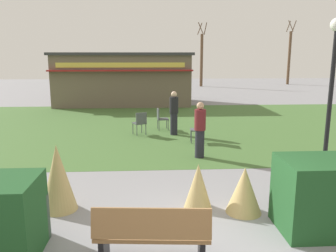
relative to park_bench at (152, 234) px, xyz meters
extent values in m
cube|color=#446B33|center=(0.77, 10.23, -0.48)|extent=(36.00, 12.00, 0.01)
cube|color=olive|center=(0.01, 0.07, -0.03)|extent=(1.73, 0.61, 0.06)
cube|color=olive|center=(-0.01, -0.15, 0.25)|extent=(1.70, 0.26, 0.44)
cube|color=black|center=(-0.72, 0.12, -0.26)|extent=(0.11, 0.44, 0.45)
cube|color=black|center=(0.73, 0.01, -0.26)|extent=(0.11, 0.44, 0.45)
cube|color=olive|center=(-0.80, 0.13, 0.09)|extent=(0.09, 0.44, 0.06)
cube|color=olive|center=(0.81, 0.00, 0.09)|extent=(0.09, 0.44, 0.06)
cube|color=#1E4C23|center=(3.16, 0.86, 0.17)|extent=(1.83, 1.10, 1.29)
cone|color=tan|center=(0.95, 1.88, -0.02)|extent=(0.57, 0.57, 0.93)
cone|color=tan|center=(-1.83, 1.95, 0.19)|extent=(0.71, 0.71, 1.35)
cone|color=tan|center=(1.82, 1.62, -0.02)|extent=(0.70, 0.70, 0.93)
cylinder|color=black|center=(4.89, 4.40, -0.38)|extent=(0.22, 0.22, 0.20)
cylinder|color=black|center=(4.89, 4.40, 1.35)|extent=(0.12, 0.12, 3.66)
cylinder|color=#2D4233|center=(-1.98, 0.85, -0.09)|extent=(0.52, 0.52, 0.79)
cube|color=#6B5B4C|center=(-1.57, 17.31, 1.03)|extent=(8.10, 3.94, 3.02)
cube|color=#333338|center=(-1.57, 17.31, 2.62)|extent=(8.40, 4.24, 0.16)
cube|color=maroon|center=(-1.57, 15.16, 1.69)|extent=(8.20, 0.36, 0.08)
cube|color=#D8CC4C|center=(-1.57, 15.32, 2.00)|extent=(7.29, 0.04, 0.28)
cube|color=#4C5156|center=(1.66, 7.22, -0.03)|extent=(0.47, 0.47, 0.04)
cube|color=#4C5156|center=(1.86, 7.20, 0.19)|extent=(0.07, 0.44, 0.44)
cylinder|color=#4C5156|center=(1.48, 7.42, -0.26)|extent=(0.03, 0.03, 0.45)
cylinder|color=#4C5156|center=(1.45, 7.04, -0.26)|extent=(0.03, 0.03, 0.45)
cylinder|color=#4C5156|center=(1.86, 7.39, -0.26)|extent=(0.03, 0.03, 0.45)
cylinder|color=#4C5156|center=(1.83, 7.01, -0.26)|extent=(0.03, 0.03, 0.45)
cube|color=#4C5156|center=(-0.40, 8.53, -0.03)|extent=(0.59, 0.59, 0.04)
cube|color=#4C5156|center=(-0.31, 8.35, 0.19)|extent=(0.41, 0.23, 0.44)
cylinder|color=#4C5156|center=(-0.31, 8.79, -0.26)|extent=(0.03, 0.03, 0.45)
cylinder|color=#4C5156|center=(-0.65, 8.62, -0.26)|extent=(0.03, 0.03, 0.45)
cylinder|color=#4C5156|center=(-0.14, 8.45, -0.26)|extent=(0.03, 0.03, 0.45)
cylinder|color=#4C5156|center=(-0.48, 8.28, -0.26)|extent=(0.03, 0.03, 0.45)
cube|color=#4C5156|center=(0.56, 9.36, -0.03)|extent=(0.49, 0.49, 0.04)
cube|color=#4C5156|center=(0.36, 9.34, 0.19)|extent=(0.09, 0.44, 0.44)
cylinder|color=#4C5156|center=(0.77, 9.20, -0.26)|extent=(0.03, 0.03, 0.45)
cylinder|color=#4C5156|center=(0.73, 9.57, -0.26)|extent=(0.03, 0.03, 0.45)
cylinder|color=#4C5156|center=(0.39, 9.15, -0.26)|extent=(0.03, 0.03, 0.45)
cylinder|color=#4C5156|center=(0.35, 9.53, -0.26)|extent=(0.03, 0.03, 0.45)
cylinder|color=#23232D|center=(1.50, 5.36, -0.06)|extent=(0.28, 0.28, 0.85)
cylinder|color=maroon|center=(1.50, 5.36, 0.68)|extent=(0.34, 0.34, 0.62)
sphere|color=tan|center=(1.50, 5.36, 1.10)|extent=(0.22, 0.22, 0.22)
cylinder|color=#23232D|center=(0.94, 8.43, -0.06)|extent=(0.28, 0.28, 0.85)
cylinder|color=black|center=(0.94, 8.43, 0.68)|extent=(0.34, 0.34, 0.62)
sphere|color=beige|center=(0.94, 8.43, 1.10)|extent=(0.22, 0.22, 0.22)
cube|color=maroon|center=(-3.99, 24.19, 0.07)|extent=(4.33, 2.12, 0.60)
cube|color=black|center=(-4.14, 24.18, 0.50)|extent=(2.42, 1.76, 0.44)
cylinder|color=black|center=(-2.76, 25.20, -0.16)|extent=(0.65, 0.27, 0.64)
cylinder|color=black|center=(-2.62, 23.37, -0.16)|extent=(0.65, 0.27, 0.64)
cylinder|color=black|center=(-5.36, 25.00, -0.16)|extent=(0.65, 0.27, 0.64)
cylinder|color=black|center=(-5.22, 23.17, -0.16)|extent=(0.65, 0.27, 0.64)
cylinder|color=brown|center=(5.15, 29.11, 2.01)|extent=(0.28, 0.28, 4.99)
cylinder|color=brown|center=(5.49, 29.21, 5.01)|extent=(0.25, 0.58, 1.12)
cylinder|color=brown|center=(4.98, 29.41, 5.01)|extent=(0.54, 0.36, 1.12)
cylinder|color=brown|center=(4.98, 28.80, 5.01)|extent=(0.54, 0.35, 1.12)
cylinder|color=brown|center=(14.58, 30.97, 2.22)|extent=(0.28, 0.28, 5.39)
cylinder|color=brown|center=(14.92, 31.08, 5.41)|extent=(0.25, 0.58, 1.12)
cylinder|color=brown|center=(14.41, 31.27, 5.41)|extent=(0.54, 0.36, 1.12)
cylinder|color=brown|center=(14.41, 30.67, 5.41)|extent=(0.54, 0.35, 1.12)
camera|label=1|loc=(-0.03, -4.62, 2.58)|focal=36.89mm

